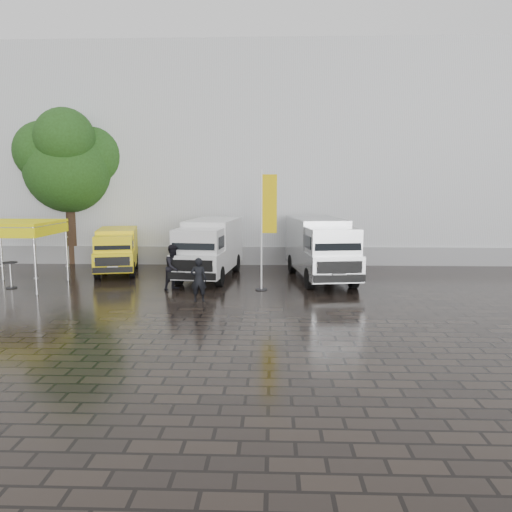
# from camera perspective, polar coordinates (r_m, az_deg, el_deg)

# --- Properties ---
(ground) EXTENTS (120.00, 120.00, 0.00)m
(ground) POSITION_cam_1_polar(r_m,az_deg,el_deg) (19.70, 0.35, -4.63)
(ground) COLOR black
(ground) RESTS_ON ground
(exhibition_hall) EXTENTS (44.00, 16.00, 12.00)m
(exhibition_hall) POSITION_cam_1_polar(r_m,az_deg,el_deg) (35.29, 4.43, 10.73)
(exhibition_hall) COLOR silver
(exhibition_hall) RESTS_ON ground
(hall_plinth) EXTENTS (44.00, 0.15, 1.00)m
(hall_plinth) POSITION_cam_1_polar(r_m,az_deg,el_deg) (27.47, 5.00, 0.00)
(hall_plinth) COLOR gray
(hall_plinth) RESTS_ON ground
(van_yellow) EXTENTS (2.80, 4.99, 2.17)m
(van_yellow) POSITION_cam_1_polar(r_m,az_deg,el_deg) (25.77, -15.62, 0.52)
(van_yellow) COLOR yellow
(van_yellow) RESTS_ON ground
(van_white) EXTENTS (2.75, 6.44, 2.71)m
(van_white) POSITION_cam_1_polar(r_m,az_deg,el_deg) (23.64, -5.34, 0.79)
(van_white) COLOR white
(van_white) RESTS_ON ground
(van_silver) EXTENTS (3.06, 6.71, 2.80)m
(van_silver) POSITION_cam_1_polar(r_m,az_deg,el_deg) (23.18, 7.37, 0.73)
(van_silver) COLOR #A4A6A9
(van_silver) RESTS_ON ground
(canopy_tent) EXTENTS (3.25, 3.25, 2.84)m
(canopy_tent) POSITION_cam_1_polar(r_m,az_deg,el_deg) (23.46, -25.91, 3.16)
(canopy_tent) COLOR silver
(canopy_tent) RESTS_ON ground
(flagpole) EXTENTS (0.88, 0.50, 4.98)m
(flagpole) POSITION_cam_1_polar(r_m,az_deg,el_deg) (20.53, 1.15, 3.73)
(flagpole) COLOR black
(flagpole) RESTS_ON ground
(tree) EXTENTS (4.83, 4.83, 8.67)m
(tree) POSITION_cam_1_polar(r_m,az_deg,el_deg) (29.77, -20.66, 9.91)
(tree) COLOR black
(tree) RESTS_ON ground
(cocktail_table) EXTENTS (0.60, 0.60, 1.12)m
(cocktail_table) POSITION_cam_1_polar(r_m,az_deg,el_deg) (23.59, -26.23, -1.97)
(cocktail_table) COLOR black
(cocktail_table) RESTS_ON ground
(wheelie_bin) EXTENTS (0.60, 0.60, 0.98)m
(wheelie_bin) POSITION_cam_1_polar(r_m,az_deg,el_deg) (27.21, 10.92, -0.21)
(wheelie_bin) COLOR black
(wheelie_bin) RESTS_ON ground
(person_front) EXTENTS (0.62, 0.41, 1.68)m
(person_front) POSITION_cam_1_polar(r_m,az_deg,el_deg) (18.75, -6.57, -2.72)
(person_front) COLOR black
(person_front) RESTS_ON ground
(person_tent) EXTENTS (1.14, 1.17, 1.91)m
(person_tent) POSITION_cam_1_polar(r_m,az_deg,el_deg) (21.05, -9.36, -1.28)
(person_tent) COLOR black
(person_tent) RESTS_ON ground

